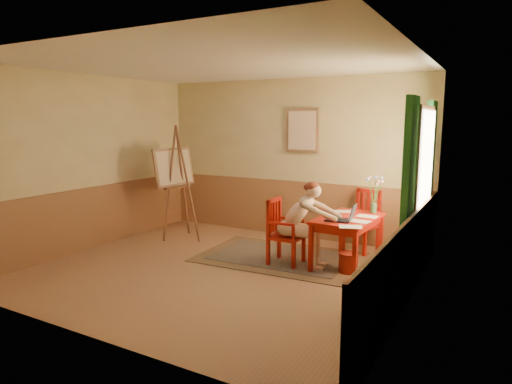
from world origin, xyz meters
The scene contains 14 objects.
room centered at (0.00, 0.00, 1.40)m, with size 5.04×4.54×2.84m.
wainscot centered at (0.00, 0.80, 0.50)m, with size 5.00×4.50×1.00m.
window centered at (2.42, 1.10, 1.35)m, with size 0.12×2.01×2.20m.
wall_portrait centered at (0.25, 2.20, 1.90)m, with size 0.60×0.05×0.76m.
rug centered at (0.47, 0.92, 0.01)m, with size 2.48×1.72×0.02m.
table centered at (1.48, 1.03, 0.63)m, with size 0.79×1.24×0.72m.
chair_left centered at (0.64, 0.66, 0.48)m, with size 0.45×0.43×0.96m.
chair_back centered at (1.46, 1.88, 0.49)m, with size 0.54×0.55×0.99m.
figure centered at (0.93, 0.66, 0.69)m, with size 0.92×0.40×1.24m.
laptop centered at (1.50, 0.74, 0.77)m, with size 0.41×0.26×0.24m.
papers centered at (1.59, 0.96, 0.72)m, with size 0.76×1.19×0.00m.
vase centered at (1.72, 1.50, 0.97)m, with size 0.24×0.28×0.56m.
wastebasket centered at (1.59, 0.74, 0.14)m, with size 0.27×0.27×0.28m, color #A12112.
easel centered at (-1.67, 1.10, 1.18)m, with size 0.70×0.89×2.00m.
Camera 1 is at (3.33, -4.98, 2.07)m, focal length 31.17 mm.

